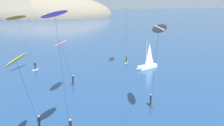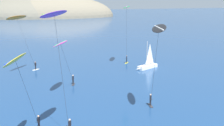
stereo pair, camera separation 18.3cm
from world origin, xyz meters
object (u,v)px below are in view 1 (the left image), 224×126
(kitesurfer_green, at_px, (126,12))
(kitesurfer_yellow, at_px, (19,67))
(kitesurfer_black, at_px, (158,35))
(kitesurfer_orange, at_px, (18,22))
(kitesurfer_magenta, at_px, (62,47))
(kitesurfer_purple, at_px, (56,25))
(sailboat_near, at_px, (146,65))

(kitesurfer_green, relative_size, kitesurfer_yellow, 1.31)
(kitesurfer_black, xyz_separation_m, kitesurfer_orange, (-15.66, 24.07, -0.10))
(kitesurfer_green, distance_m, kitesurfer_magenta, 21.12)
(kitesurfer_black, bearing_deg, kitesurfer_orange, 123.06)
(kitesurfer_green, height_order, kitesurfer_purple, kitesurfer_purple)
(sailboat_near, distance_m, kitesurfer_orange, 26.31)
(kitesurfer_green, relative_size, kitesurfer_black, 1.11)
(kitesurfer_yellow, bearing_deg, sailboat_near, 46.50)
(kitesurfer_orange, xyz_separation_m, kitesurfer_yellow, (0.01, -27.94, -1.64))
(sailboat_near, bearing_deg, kitesurfer_purple, -129.65)
(kitesurfer_green, bearing_deg, kitesurfer_black, -102.33)
(kitesurfer_purple, xyz_separation_m, kitesurfer_black, (12.12, 3.35, -1.83))
(kitesurfer_yellow, bearing_deg, kitesurfer_magenta, 68.65)
(kitesurfer_black, bearing_deg, kitesurfer_green, 77.67)
(kitesurfer_green, relative_size, kitesurfer_purple, 0.95)
(sailboat_near, relative_size, kitesurfer_purple, 0.43)
(sailboat_near, distance_m, kitesurfer_purple, 34.71)
(kitesurfer_yellow, bearing_deg, kitesurfer_green, 53.91)
(sailboat_near, height_order, kitesurfer_yellow, kitesurfer_yellow)
(kitesurfer_green, bearing_deg, kitesurfer_yellow, -126.09)
(kitesurfer_green, distance_m, kitesurfer_yellow, 36.03)
(kitesurfer_orange, bearing_deg, kitesurfer_yellow, -89.98)
(kitesurfer_black, distance_m, kitesurfer_yellow, 16.22)
(sailboat_near, xyz_separation_m, kitesurfer_magenta, (-18.62, -10.79, 6.67))
(kitesurfer_orange, distance_m, kitesurfer_yellow, 27.99)
(kitesurfer_green, xyz_separation_m, kitesurfer_black, (-5.50, -25.15, -1.22))
(kitesurfer_purple, relative_size, kitesurfer_orange, 1.18)
(sailboat_near, bearing_deg, kitesurfer_black, -111.93)
(kitesurfer_black, xyz_separation_m, kitesurfer_yellow, (-15.65, -3.87, -1.73))
(kitesurfer_black, bearing_deg, kitesurfer_magenta, 131.31)
(kitesurfer_yellow, bearing_deg, kitesurfer_black, 13.90)
(kitesurfer_purple, bearing_deg, kitesurfer_green, 58.28)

